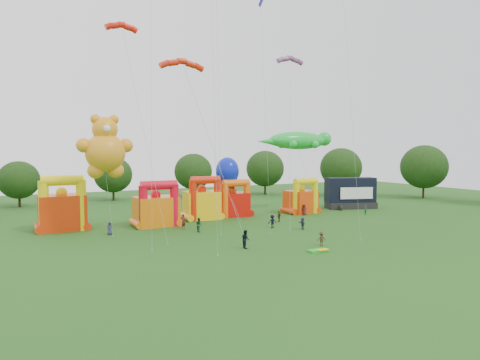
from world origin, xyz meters
name	(u,v)px	position (x,y,z in m)	size (l,w,h in m)	color
ground	(332,263)	(0.00, 0.00, 0.00)	(160.00, 160.00, 0.00)	#205016
tree_ring	(318,195)	(-1.22, 0.63, 6.26)	(127.06, 129.20, 12.07)	#352314
bouncy_castle_0	(62,209)	(-20.64, 28.71, 2.71)	(5.74, 4.64, 7.19)	red
bouncy_castle_1	(157,209)	(-8.93, 26.18, 2.39)	(5.65, 4.61, 6.31)	orange
bouncy_castle_2	(202,203)	(-1.19, 28.69, 2.48)	(5.35, 4.47, 6.53)	yellow
bouncy_castle_3	(233,202)	(4.12, 29.22, 2.24)	(5.47, 4.66, 5.87)	red
bouncy_castle_4	(302,200)	(15.75, 27.18, 2.22)	(5.46, 4.77, 5.82)	#E13E0C
stage_trailer	(350,193)	(26.89, 28.05, 2.65)	(9.27, 5.67, 5.50)	black
teddy_bear_kite	(105,150)	(-16.30, 21.45, 10.40)	(6.50, 4.61, 14.61)	orange
gecko_kite	(300,150)	(16.68, 29.09, 10.41)	(14.64, 6.21, 13.61)	green
octopus_kite	(229,179)	(3.26, 28.92, 5.89)	(3.62, 7.38, 9.35)	#0C20C1
parafoil_kites	(229,140)	(-2.46, 16.75, 11.52)	(27.96, 10.41, 25.59)	red
diamond_kites	(239,99)	(-2.25, 14.55, 16.28)	(25.12, 17.29, 40.16)	red
folded_kite_bundle	(318,251)	(1.52, 4.02, 0.14)	(2.03, 1.15, 0.31)	green
spectator_0	(110,228)	(-15.78, 22.70, 0.80)	(0.78, 0.51, 1.60)	#2B2F48
spectator_1	(184,222)	(-6.43, 22.30, 0.97)	(0.71, 0.47, 1.95)	#56181F
spectator_2	(199,225)	(-5.34, 19.57, 0.91)	(0.89, 0.69, 1.82)	#1D4827
spectator_3	(272,221)	(4.37, 17.72, 0.87)	(1.13, 0.65, 1.74)	black
spectator_4	(279,216)	(7.77, 21.45, 0.80)	(0.94, 0.39, 1.61)	#452D1B
spectator_5	(302,223)	(7.34, 15.02, 0.79)	(1.46, 0.47, 1.58)	#292944
spectator_6	(304,210)	(14.73, 25.00, 0.86)	(0.84, 0.55, 1.72)	#4F1618
spectator_7	(366,210)	(23.69, 20.79, 0.82)	(0.60, 0.39, 1.65)	#1B452C
spectator_8	(245,239)	(-4.31, 8.88, 0.98)	(0.95, 0.74, 1.95)	black
spectator_9	(321,239)	(3.51, 6.12, 0.77)	(0.99, 0.57, 1.54)	#3B2917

